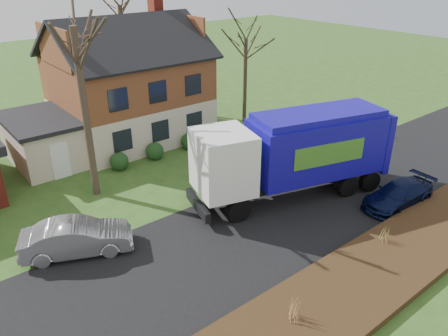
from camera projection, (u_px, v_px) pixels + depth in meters
ground at (243, 235)px, 19.65m from camera, size 120.00×120.00×0.00m
road at (243, 235)px, 19.65m from camera, size 80.00×7.00×0.02m
mulch_verge at (339, 297)px, 15.87m from camera, size 80.00×3.50×0.30m
main_house at (122, 81)px, 28.51m from camera, size 12.95×8.95×9.26m
garbage_truck at (298, 150)px, 21.91m from camera, size 10.74×5.48×4.45m
silver_sedan at (77, 238)px, 18.20m from camera, size 4.77×3.27×1.49m
navy_wagon at (398, 194)px, 21.79m from camera, size 4.33×2.00×1.23m
tree_front_east at (246, 23)px, 30.18m from camera, size 3.18×3.18×8.85m
grass_clump_mid at (296, 308)px, 14.48m from camera, size 0.34×0.28×0.96m
grass_clump_east at (386, 233)px, 18.55m from camera, size 0.33×0.27×0.82m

